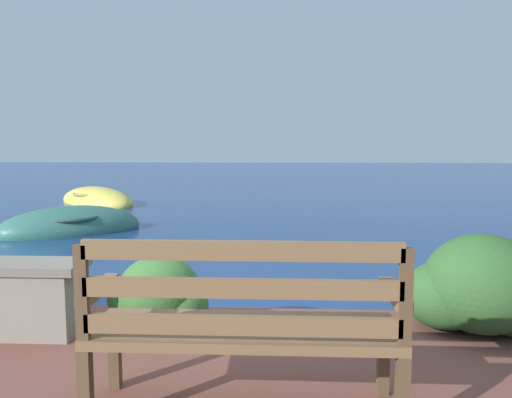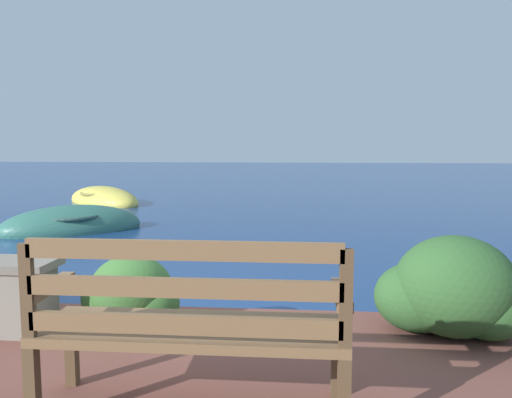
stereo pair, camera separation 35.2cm
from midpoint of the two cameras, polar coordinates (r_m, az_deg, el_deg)
ground_plane at (r=4.44m, az=-11.21°, el=-14.71°), size 80.00×80.00×0.00m
park_bench at (r=2.54m, az=-5.52°, el=-13.93°), size 1.56×0.48×0.93m
hedge_clump_left at (r=3.92m, az=-13.70°, el=-10.67°), size 0.78×0.56×0.53m
hedge_clump_centre at (r=3.93m, az=21.86°, el=-9.63°), size 1.06×0.76×0.72m
rowboat_nearest at (r=9.68m, az=-21.40°, el=-3.15°), size 2.73×2.40×0.83m
rowboat_mid at (r=14.00m, az=-18.42°, el=-0.27°), size 2.96×2.73×0.81m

